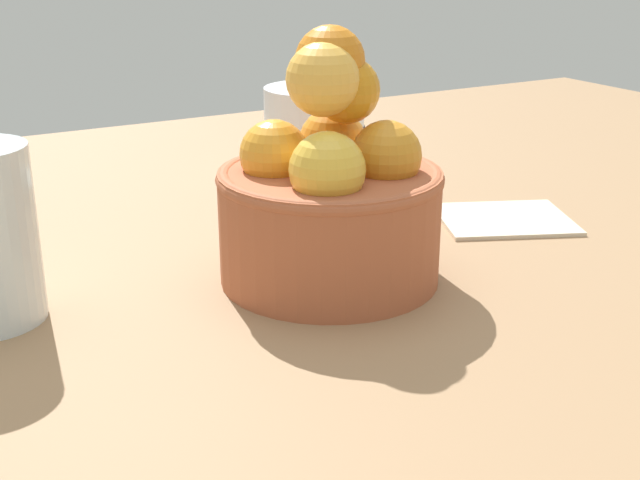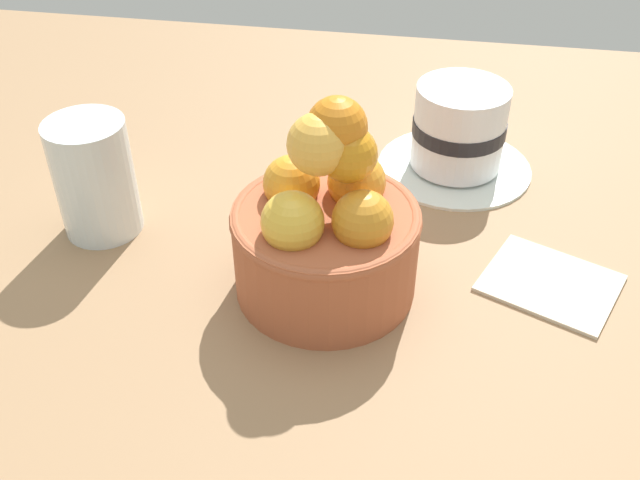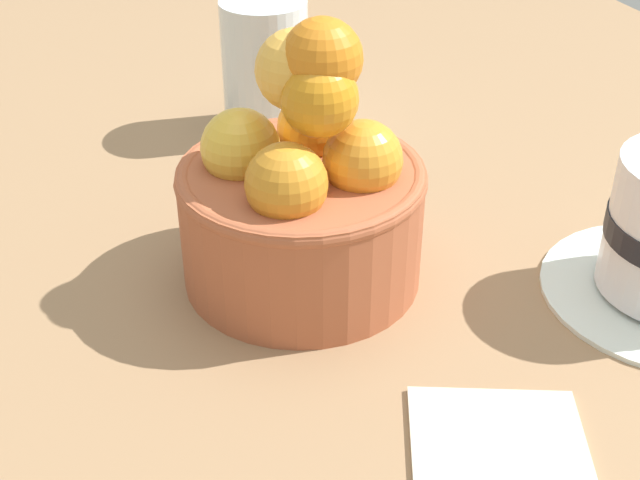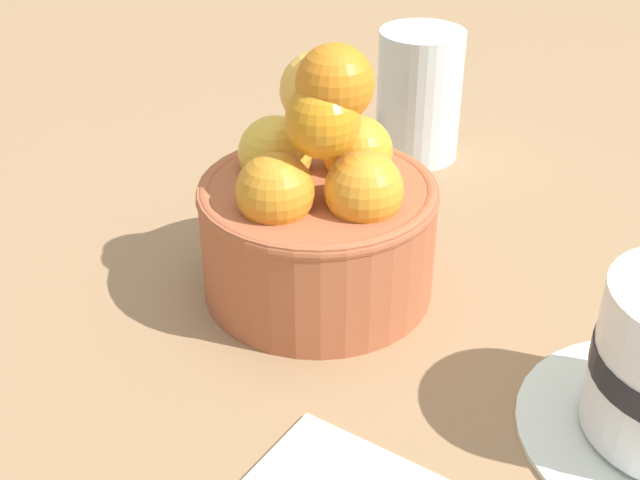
% 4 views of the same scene
% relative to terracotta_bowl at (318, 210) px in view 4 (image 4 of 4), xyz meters
% --- Properties ---
extents(ground_plane, '(1.41, 1.01, 0.05)m').
position_rel_terracotta_bowl_xyz_m(ground_plane, '(-0.00, -0.00, -0.08)').
color(ground_plane, '#997551').
extents(terracotta_bowl, '(0.14, 0.14, 0.16)m').
position_rel_terracotta_bowl_xyz_m(terracotta_bowl, '(0.00, 0.00, 0.00)').
color(terracotta_bowl, '#AD5938').
rests_on(terracotta_bowl, ground_plane).
extents(water_glass, '(0.07, 0.07, 0.10)m').
position_rel_terracotta_bowl_xyz_m(water_glass, '(-0.20, 0.04, -0.00)').
color(water_glass, silver).
rests_on(water_glass, ground_plane).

